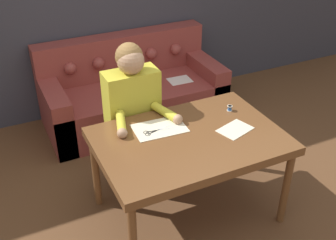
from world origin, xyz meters
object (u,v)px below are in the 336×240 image
dining_table (189,145)px  person (133,114)px  couch (132,93)px  thread_spool (230,108)px  scissors (154,132)px

dining_table → person: bearing=110.3°
couch → thread_spool: size_ratio=42.98×
dining_table → thread_spool: bearing=23.2°
couch → person: (-0.37, -1.02, 0.37)m
person → thread_spool: person is taller
dining_table → person: person is taller
couch → scissors: 1.55m
couch → thread_spool: 1.53m
dining_table → thread_spool: (0.48, 0.21, 0.09)m
person → scissors: bearing=-88.8°
scissors → thread_spool: bearing=2.0°
couch → dining_table: bearing=-95.2°
dining_table → person: (-0.22, 0.60, 0.01)m
dining_table → couch: (0.15, 1.63, -0.36)m
scissors → thread_spool: size_ratio=5.51×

